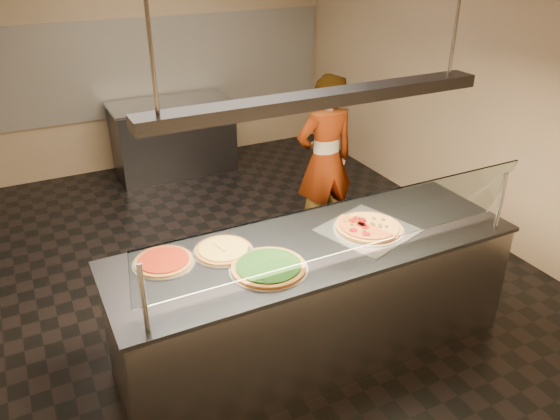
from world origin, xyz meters
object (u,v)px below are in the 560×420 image
half_pizza_sausage (381,223)px  pizza_tomato (163,261)px  pizza_spatula (227,247)px  serving_counter (314,299)px  half_pizza_pepperoni (355,229)px  sneeze_guard (345,228)px  pizza_spinach (268,267)px  worker (325,160)px  pizza_cheese (223,249)px  heat_lamp_housing (321,99)px  prep_table (174,137)px  perforated_tray (368,229)px

half_pizza_sausage → pizza_tomato: half_pizza_sausage is taller
half_pizza_sausage → pizza_spatula: size_ratio=2.30×
serving_counter → half_pizza_pepperoni: size_ratio=5.49×
sneeze_guard → pizza_spinach: size_ratio=5.17×
sneeze_guard → half_pizza_sausage: size_ratio=5.04×
pizza_tomato → half_pizza_pepperoni: bearing=-10.3°
half_pizza_pepperoni → worker: (0.63, 1.45, -0.11)m
pizza_cheese → pizza_tomato: same height
half_pizza_pepperoni → pizza_spatula: size_ratio=2.30×
pizza_spinach → pizza_cheese: pizza_spinach is taller
sneeze_guard → heat_lamp_housing: bearing=90.0°
sneeze_guard → half_pizza_pepperoni: (0.32, 0.34, -0.26)m
prep_table → half_pizza_sausage: bearing=-83.5°
perforated_tray → worker: 1.55m
worker → perforated_tray: bearing=71.5°
half_pizza_pepperoni → worker: size_ratio=0.31×
pizza_spatula → heat_lamp_housing: bearing=-17.8°
serving_counter → worker: worker is taller
perforated_tray → half_pizza_pepperoni: (-0.11, 0.00, 0.03)m
serving_counter → pizza_cheese: pizza_cheese is taller
half_pizza_pepperoni → heat_lamp_housing: 1.04m
heat_lamp_housing → half_pizza_pepperoni: bearing=0.1°
pizza_tomato → worker: 2.30m
half_pizza_pepperoni → worker: bearing=66.6°
pizza_tomato → heat_lamp_housing: bearing=-13.5°
pizza_cheese → pizza_spinach: bearing=-61.6°
pizza_spinach → prep_table: (0.54, 3.98, -0.48)m
pizza_spatula → serving_counter: bearing=-17.8°
pizza_spinach → pizza_cheese: bearing=118.4°
pizza_cheese → perforated_tray: bearing=-10.7°
perforated_tray → sneeze_guard: bearing=-141.8°
sneeze_guard → heat_lamp_housing: (0.00, 0.34, 0.72)m
half_pizza_pepperoni → sneeze_guard: bearing=-133.0°
half_pizza_sausage → heat_lamp_housing: bearing=179.8°
sneeze_guard → heat_lamp_housing: 0.80m
pizza_spinach → prep_table: 4.04m
worker → pizza_spinach: bearing=50.1°
serving_counter → heat_lamp_housing: (-0.00, 0.00, 1.48)m
perforated_tray → prep_table: 3.88m
serving_counter → pizza_tomato: bearing=166.5°
perforated_tray → half_pizza_sausage: 0.12m
half_pizza_pepperoni → pizza_cheese: size_ratio=1.28×
serving_counter → pizza_spatula: size_ratio=12.65×
half_pizza_pepperoni → pizza_spatula: (-0.90, 0.19, -0.00)m
perforated_tray → prep_table: (-0.32, 3.84, -0.47)m
prep_table → serving_counter: bearing=-91.7°
worker → heat_lamp_housing: 2.06m
worker → serving_counter: bearing=57.9°
sneeze_guard → pizza_cheese: (-0.61, 0.54, -0.28)m
pizza_spatula → heat_lamp_housing: size_ratio=0.10×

